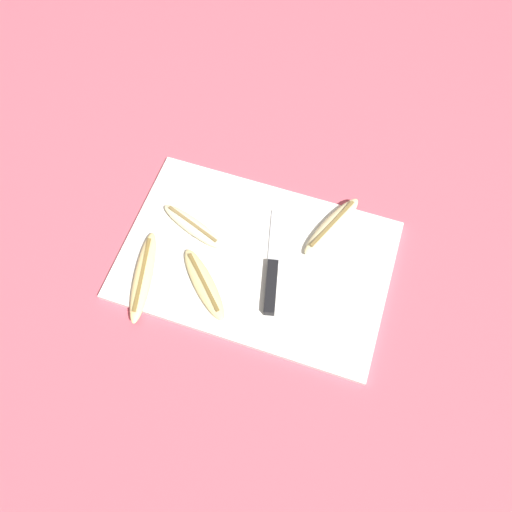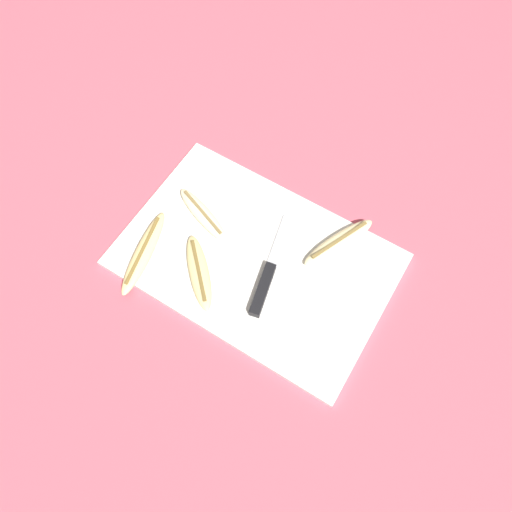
% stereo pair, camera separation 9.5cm
% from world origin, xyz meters
% --- Properties ---
extents(ground_plane, '(4.00, 4.00, 0.00)m').
position_xyz_m(ground_plane, '(0.00, 0.00, 0.00)').
color(ground_plane, '#C65160').
extents(cutting_board, '(0.51, 0.33, 0.01)m').
position_xyz_m(cutting_board, '(0.00, 0.00, 0.01)').
color(cutting_board, white).
rests_on(cutting_board, ground_plane).
extents(knife, '(0.07, 0.22, 0.02)m').
position_xyz_m(knife, '(0.04, -0.03, 0.02)').
color(knife, black).
rests_on(knife, cutting_board).
extents(banana_soft_right, '(0.10, 0.17, 0.02)m').
position_xyz_m(banana_soft_right, '(0.12, 0.11, 0.02)').
color(banana_soft_right, beige).
rests_on(banana_soft_right, cutting_board).
extents(banana_pale_long, '(0.15, 0.08, 0.02)m').
position_xyz_m(banana_pale_long, '(-0.14, 0.02, 0.02)').
color(banana_pale_long, beige).
rests_on(banana_pale_long, cutting_board).
extents(banana_spotted_left, '(0.14, 0.14, 0.02)m').
position_xyz_m(banana_spotted_left, '(-0.07, -0.08, 0.02)').
color(banana_spotted_left, '#DBC684').
rests_on(banana_spotted_left, cutting_board).
extents(banana_golden_short, '(0.07, 0.19, 0.02)m').
position_xyz_m(banana_golden_short, '(-0.19, -0.11, 0.02)').
color(banana_golden_short, '#EDD689').
rests_on(banana_golden_short, cutting_board).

